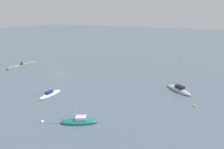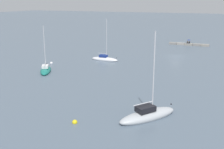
{
  "view_description": "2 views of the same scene",
  "coord_description": "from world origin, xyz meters",
  "px_view_note": "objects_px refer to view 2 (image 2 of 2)",
  "views": [
    {
      "loc": [
        44.44,
        46.84,
        19.83
      ],
      "look_at": [
        -5.85,
        18.36,
        0.94
      ],
      "focal_mm": 29.58,
      "sensor_mm": 36.0,
      "label": 1
    },
    {
      "loc": [
        -13.55,
        70.05,
        13.94
      ],
      "look_at": [
        6.23,
        26.0,
        0.93
      ],
      "focal_mm": 44.39,
      "sensor_mm": 36.0,
      "label": 2
    }
  ],
  "objects_px": {
    "person_seated_brown_right": "(188,42)",
    "sailboat_white_mid": "(105,59)",
    "sailboat_teal_near": "(46,70)",
    "sailboat_grey_far": "(148,115)",
    "mooring_buoy_near": "(75,122)",
    "umbrella_open_navy": "(189,40)",
    "mooring_buoy_mid": "(51,63)",
    "person_seated_dark_left": "(189,43)"
  },
  "relations": [
    {
      "from": "sailboat_white_mid",
      "to": "sailboat_grey_far",
      "type": "height_order",
      "value": "sailboat_grey_far"
    },
    {
      "from": "person_seated_brown_right",
      "to": "person_seated_dark_left",
      "type": "bearing_deg",
      "value": -166.34
    },
    {
      "from": "person_seated_brown_right",
      "to": "sailboat_white_mid",
      "type": "xyz_separation_m",
      "value": [
        14.19,
        31.5,
        -0.57
      ]
    },
    {
      "from": "person_seated_brown_right",
      "to": "sailboat_grey_far",
      "type": "height_order",
      "value": "sailboat_grey_far"
    },
    {
      "from": "sailboat_teal_near",
      "to": "person_seated_dark_left",
      "type": "bearing_deg",
      "value": 33.36
    },
    {
      "from": "person_seated_brown_right",
      "to": "mooring_buoy_mid",
      "type": "bearing_deg",
      "value": 62.75
    },
    {
      "from": "mooring_buoy_near",
      "to": "mooring_buoy_mid",
      "type": "xyz_separation_m",
      "value": [
        21.47,
        -24.84,
        0.0
      ]
    },
    {
      "from": "person_seated_dark_left",
      "to": "sailboat_teal_near",
      "type": "relative_size",
      "value": 0.08
    },
    {
      "from": "sailboat_grey_far",
      "to": "mooring_buoy_near",
      "type": "height_order",
      "value": "sailboat_grey_far"
    },
    {
      "from": "sailboat_teal_near",
      "to": "sailboat_white_mid",
      "type": "relative_size",
      "value": 0.94
    },
    {
      "from": "sailboat_teal_near",
      "to": "sailboat_grey_far",
      "type": "height_order",
      "value": "sailboat_grey_far"
    },
    {
      "from": "umbrella_open_navy",
      "to": "mooring_buoy_near",
      "type": "distance_m",
      "value": 64.62
    },
    {
      "from": "mooring_buoy_mid",
      "to": "person_seated_dark_left",
      "type": "bearing_deg",
      "value": -121.46
    },
    {
      "from": "person_seated_brown_right",
      "to": "umbrella_open_navy",
      "type": "relative_size",
      "value": 0.56
    },
    {
      "from": "sailboat_white_mid",
      "to": "mooring_buoy_mid",
      "type": "bearing_deg",
      "value": -48.86
    },
    {
      "from": "person_seated_dark_left",
      "to": "umbrella_open_navy",
      "type": "height_order",
      "value": "umbrella_open_navy"
    },
    {
      "from": "person_seated_dark_left",
      "to": "umbrella_open_navy",
      "type": "xyz_separation_m",
      "value": [
        0.27,
        -0.02,
        0.86
      ]
    },
    {
      "from": "sailboat_teal_near",
      "to": "sailboat_grey_far",
      "type": "xyz_separation_m",
      "value": [
        -25.53,
        13.51,
        0.06
      ]
    },
    {
      "from": "sailboat_white_mid",
      "to": "person_seated_dark_left",
      "type": "bearing_deg",
      "value": 155.82
    },
    {
      "from": "sailboat_white_mid",
      "to": "mooring_buoy_mid",
      "type": "xyz_separation_m",
      "value": [
        9.54,
        8.09,
        -0.23
      ]
    },
    {
      "from": "person_seated_dark_left",
      "to": "sailboat_teal_near",
      "type": "distance_m",
      "value": 50.66
    },
    {
      "from": "sailboat_grey_far",
      "to": "mooring_buoy_mid",
      "type": "height_order",
      "value": "sailboat_grey_far"
    },
    {
      "from": "sailboat_white_mid",
      "to": "sailboat_teal_near",
      "type": "bearing_deg",
      "value": -22.37
    },
    {
      "from": "umbrella_open_navy",
      "to": "mooring_buoy_near",
      "type": "xyz_separation_m",
      "value": [
        2.54,
        64.54,
        -1.66
      ]
    },
    {
      "from": "umbrella_open_navy",
      "to": "sailboat_teal_near",
      "type": "xyz_separation_m",
      "value": [
        20.7,
        46.13,
        -1.43
      ]
    },
    {
      "from": "sailboat_teal_near",
      "to": "mooring_buoy_near",
      "type": "height_order",
      "value": "sailboat_teal_near"
    },
    {
      "from": "sailboat_white_mid",
      "to": "person_seated_brown_right",
      "type": "bearing_deg",
      "value": 156.59
    },
    {
      "from": "person_seated_dark_left",
      "to": "person_seated_brown_right",
      "type": "distance_m",
      "value": 0.57
    },
    {
      "from": "person_seated_brown_right",
      "to": "sailboat_grey_far",
      "type": "relative_size",
      "value": 0.07
    },
    {
      "from": "person_seated_dark_left",
      "to": "umbrella_open_navy",
      "type": "bearing_deg",
      "value": -0.28
    },
    {
      "from": "person_seated_brown_right",
      "to": "mooring_buoy_near",
      "type": "height_order",
      "value": "person_seated_brown_right"
    },
    {
      "from": "person_seated_brown_right",
      "to": "mooring_buoy_near",
      "type": "bearing_deg",
      "value": 91.68
    },
    {
      "from": "sailboat_grey_far",
      "to": "umbrella_open_navy",
      "type": "bearing_deg",
      "value": 128.75
    },
    {
      "from": "person_seated_dark_left",
      "to": "mooring_buoy_near",
      "type": "height_order",
      "value": "person_seated_dark_left"
    },
    {
      "from": "person_seated_dark_left",
      "to": "mooring_buoy_near",
      "type": "xyz_separation_m",
      "value": [
        2.81,
        64.53,
        -0.8
      ]
    },
    {
      "from": "sailboat_white_mid",
      "to": "mooring_buoy_mid",
      "type": "relative_size",
      "value": 15.74
    },
    {
      "from": "umbrella_open_navy",
      "to": "mooring_buoy_mid",
      "type": "height_order",
      "value": "umbrella_open_navy"
    },
    {
      "from": "umbrella_open_navy",
      "to": "sailboat_grey_far",
      "type": "xyz_separation_m",
      "value": [
        -4.83,
        59.64,
        -1.37
      ]
    },
    {
      "from": "umbrella_open_navy",
      "to": "person_seated_dark_left",
      "type": "bearing_deg",
      "value": 176.03
    },
    {
      "from": "person_seated_brown_right",
      "to": "sailboat_teal_near",
      "type": "height_order",
      "value": "sailboat_teal_near"
    },
    {
      "from": "sailboat_grey_far",
      "to": "mooring_buoy_near",
      "type": "relative_size",
      "value": 17.62
    },
    {
      "from": "mooring_buoy_mid",
      "to": "person_seated_brown_right",
      "type": "bearing_deg",
      "value": -120.93
    }
  ]
}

